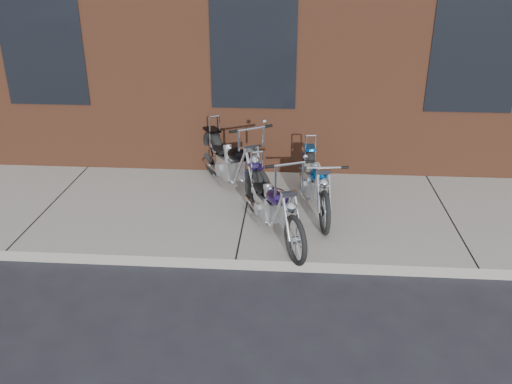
{
  "coord_description": "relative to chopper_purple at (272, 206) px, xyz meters",
  "views": [
    {
      "loc": [
        0.68,
        -5.85,
        3.7
      ],
      "look_at": [
        0.2,
        0.8,
        0.74
      ],
      "focal_mm": 38.0,
      "sensor_mm": 36.0,
      "label": 1
    }
  ],
  "objects": [
    {
      "name": "chopper_blue",
      "position": [
        0.61,
        0.85,
        -0.01
      ],
      "size": [
        0.54,
        2.16,
        0.94
      ],
      "rotation": [
        0.0,
        0.0,
        -1.44
      ],
      "color": "black",
      "rests_on": "sidewalk"
    },
    {
      "name": "chopper_purple",
      "position": [
        0.0,
        0.0,
        0.0
      ],
      "size": [
        0.96,
        2.09,
        1.25
      ],
      "rotation": [
        0.0,
        0.0,
        -1.17
      ],
      "color": "black",
      "rests_on": "sidewalk"
    },
    {
      "name": "chopper_third",
      "position": [
        -0.69,
        1.39,
        0.04
      ],
      "size": [
        1.38,
        2.15,
        1.25
      ],
      "rotation": [
        0.0,
        0.0,
        -1.02
      ],
      "color": "black",
      "rests_on": "sidewalk"
    },
    {
      "name": "sidewalk",
      "position": [
        -0.42,
        0.75,
        -0.48
      ],
      "size": [
        22.0,
        3.0,
        0.15
      ],
      "primitive_type": "cube",
      "color": "gray",
      "rests_on": "ground"
    },
    {
      "name": "ground",
      "position": [
        -0.42,
        -0.75,
        -0.55
      ],
      "size": [
        120.0,
        120.0,
        0.0
      ],
      "primitive_type": "plane",
      "color": "black",
      "rests_on": "ground"
    }
  ]
}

